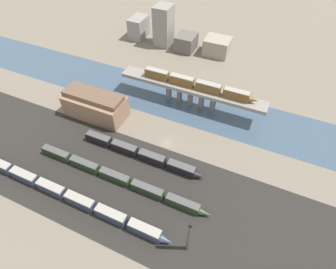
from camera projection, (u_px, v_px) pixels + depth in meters
The scene contains 14 objects.
ground_plane at pixel (167, 143), 106.10m from camera, with size 400.00×400.00×0.00m, color #756B5B.
railbed_yard at pixel (139, 190), 91.20m from camera, with size 280.00×42.00×0.01m, color #282623.
river_water at pixel (190, 105), 122.19m from camera, with size 320.00×26.69×0.01m, color #3D5166.
bridge at pixel (191, 91), 116.27m from camera, with size 66.57×7.25×10.24m.
train_on_bridge at pixel (198, 85), 112.42m from camera, with size 50.97×2.97×4.14m.
train_yard_near at pixel (69, 196), 87.42m from camera, with size 74.45×3.03×4.15m.
train_yard_mid at pixel (118, 178), 92.59m from camera, with size 68.02×2.75×3.57m.
train_yard_far at pixel (141, 154), 99.69m from camera, with size 50.06×3.05×3.97m.
warehouse_building at pixel (95, 105), 113.40m from camera, with size 26.52×12.53×11.91m.
signal_tower at pixel (189, 238), 71.83m from camera, with size 1.04×1.04×16.88m.
city_block_far_left at pixel (139, 28), 162.41m from camera, with size 8.73×13.27×12.36m, color gray.
city_block_left at pixel (164, 26), 152.53m from camera, with size 9.32×11.11×22.74m, color gray.
city_block_center at pixel (186, 42), 153.11m from camera, with size 10.85×12.41×8.99m, color #605B56.
city_block_right at pixel (217, 46), 149.51m from camera, with size 14.07×12.03×9.38m, color gray.
Camera 1 is at (28.67, -63.38, 80.19)m, focal length 28.00 mm.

